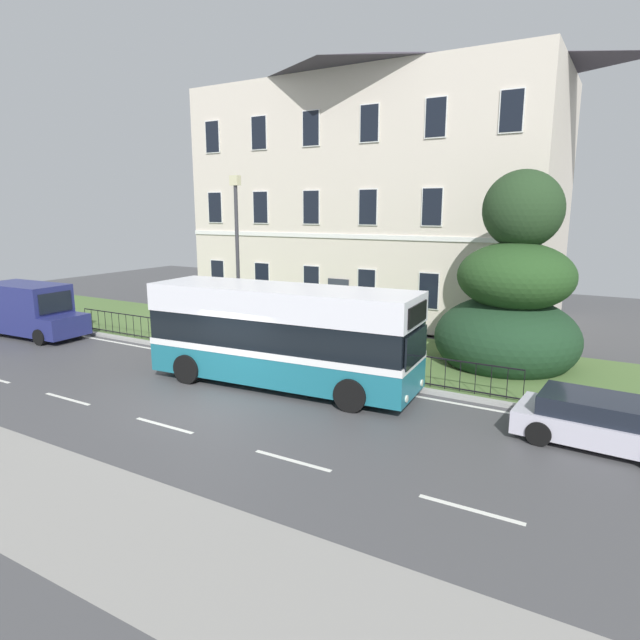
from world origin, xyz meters
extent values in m
cube|color=#474749|center=(0.00, 0.00, -0.03)|extent=(60.00, 56.00, 0.06)
cube|color=silver|center=(0.00, 3.65, 0.00)|extent=(54.00, 0.14, 0.01)
cube|color=silver|center=(-4.00, -1.80, 0.00)|extent=(2.00, 0.12, 0.01)
cube|color=silver|center=(0.00, -1.80, 0.00)|extent=(2.00, 0.12, 0.01)
cube|color=silver|center=(4.00, -1.80, 0.00)|extent=(2.00, 0.12, 0.01)
cube|color=silver|center=(8.00, -1.80, 0.00)|extent=(2.00, 0.12, 0.01)
cube|color=#9E9E99|center=(0.00, 4.12, 0.06)|extent=(57.00, 0.24, 0.12)
cube|color=#506E38|center=(0.00, 7.39, 0.06)|extent=(57.00, 6.31, 0.12)
cube|color=gray|center=(0.00, -5.50, 0.00)|extent=(57.00, 3.00, 0.01)
cube|color=beige|center=(-1.78, 15.78, 5.92)|extent=(17.82, 9.19, 11.60)
pyramid|color=#3B353F|center=(-1.78, 15.78, 12.54)|extent=(18.18, 9.37, 1.63)
cube|color=white|center=(-1.78, 11.16, 4.33)|extent=(17.82, 0.06, 0.20)
cube|color=#2D333D|center=(-1.78, 11.15, 1.22)|extent=(1.10, 0.06, 2.20)
cube|color=white|center=(-9.20, 11.15, 2.08)|extent=(0.94, 0.04, 1.62)
cube|color=black|center=(-9.20, 11.13, 2.08)|extent=(0.84, 0.03, 1.52)
cube|color=white|center=(-6.23, 11.15, 2.08)|extent=(0.94, 0.04, 1.62)
cube|color=black|center=(-6.23, 11.13, 2.08)|extent=(0.84, 0.03, 1.52)
cube|color=white|center=(-3.26, 11.15, 2.08)|extent=(0.94, 0.04, 1.62)
cube|color=black|center=(-3.26, 11.13, 2.08)|extent=(0.84, 0.03, 1.52)
cube|color=white|center=(-0.29, 11.15, 2.08)|extent=(0.94, 0.04, 1.62)
cube|color=black|center=(-0.29, 11.13, 2.08)|extent=(0.84, 0.03, 1.52)
cube|color=white|center=(2.68, 11.15, 2.08)|extent=(0.94, 0.04, 1.62)
cube|color=black|center=(2.68, 11.13, 2.08)|extent=(0.84, 0.03, 1.52)
cube|color=white|center=(5.65, 11.15, 2.08)|extent=(0.94, 0.04, 1.62)
cube|color=black|center=(5.65, 11.13, 2.08)|extent=(0.84, 0.03, 1.52)
cube|color=white|center=(-9.20, 11.15, 5.65)|extent=(0.94, 0.04, 1.62)
cube|color=black|center=(-9.20, 11.13, 5.65)|extent=(0.84, 0.03, 1.52)
cube|color=white|center=(-6.23, 11.15, 5.65)|extent=(0.94, 0.04, 1.62)
cube|color=black|center=(-6.23, 11.13, 5.65)|extent=(0.84, 0.03, 1.52)
cube|color=white|center=(-3.26, 11.15, 5.65)|extent=(0.94, 0.04, 1.62)
cube|color=black|center=(-3.26, 11.13, 5.65)|extent=(0.84, 0.03, 1.52)
cube|color=white|center=(-0.29, 11.15, 5.65)|extent=(0.94, 0.04, 1.62)
cube|color=black|center=(-0.29, 11.13, 5.65)|extent=(0.84, 0.03, 1.52)
cube|color=white|center=(2.68, 11.15, 5.65)|extent=(0.94, 0.04, 1.62)
cube|color=black|center=(2.68, 11.13, 5.65)|extent=(0.84, 0.03, 1.52)
cube|color=white|center=(5.65, 11.15, 5.65)|extent=(0.94, 0.04, 1.62)
cube|color=black|center=(5.65, 11.13, 5.65)|extent=(0.84, 0.03, 1.52)
cube|color=white|center=(-9.20, 11.15, 9.22)|extent=(0.94, 0.04, 1.62)
cube|color=black|center=(-9.20, 11.13, 9.22)|extent=(0.84, 0.03, 1.52)
cube|color=white|center=(-6.23, 11.15, 9.22)|extent=(0.94, 0.04, 1.62)
cube|color=black|center=(-6.23, 11.13, 9.22)|extent=(0.84, 0.03, 1.52)
cube|color=white|center=(-3.26, 11.15, 9.22)|extent=(0.94, 0.04, 1.62)
cube|color=black|center=(-3.26, 11.13, 9.22)|extent=(0.84, 0.03, 1.52)
cube|color=white|center=(-0.29, 11.15, 9.22)|extent=(0.94, 0.04, 1.62)
cube|color=black|center=(-0.29, 11.13, 9.22)|extent=(0.84, 0.03, 1.52)
cube|color=white|center=(2.68, 11.15, 9.22)|extent=(0.94, 0.04, 1.62)
cube|color=black|center=(2.68, 11.13, 9.22)|extent=(0.84, 0.03, 1.52)
cube|color=white|center=(5.65, 11.15, 9.22)|extent=(0.94, 0.04, 1.62)
cube|color=black|center=(5.65, 11.13, 9.22)|extent=(0.84, 0.03, 1.52)
cube|color=black|center=(-1.78, 4.40, 1.07)|extent=(19.29, 0.04, 0.04)
cube|color=black|center=(-1.78, 4.40, 0.20)|extent=(19.29, 0.04, 0.04)
cylinder|color=black|center=(-11.42, 4.40, 0.59)|extent=(0.02, 0.02, 0.95)
cylinder|color=black|center=(-10.96, 4.40, 0.59)|extent=(0.02, 0.02, 0.95)
cylinder|color=black|center=(-10.50, 4.40, 0.59)|extent=(0.02, 0.02, 0.95)
cylinder|color=black|center=(-10.04, 4.40, 0.59)|extent=(0.02, 0.02, 0.95)
cylinder|color=black|center=(-9.58, 4.40, 0.59)|extent=(0.02, 0.02, 0.95)
cylinder|color=black|center=(-9.12, 4.40, 0.59)|extent=(0.02, 0.02, 0.95)
cylinder|color=black|center=(-8.67, 4.40, 0.59)|extent=(0.02, 0.02, 0.95)
cylinder|color=black|center=(-8.21, 4.40, 0.59)|extent=(0.02, 0.02, 0.95)
cylinder|color=black|center=(-7.75, 4.40, 0.59)|extent=(0.02, 0.02, 0.95)
cylinder|color=black|center=(-7.29, 4.40, 0.59)|extent=(0.02, 0.02, 0.95)
cylinder|color=black|center=(-6.83, 4.40, 0.59)|extent=(0.02, 0.02, 0.95)
cylinder|color=black|center=(-6.37, 4.40, 0.59)|extent=(0.02, 0.02, 0.95)
cylinder|color=black|center=(-5.91, 4.40, 0.59)|extent=(0.02, 0.02, 0.95)
cylinder|color=black|center=(-5.45, 4.40, 0.59)|extent=(0.02, 0.02, 0.95)
cylinder|color=black|center=(-4.99, 4.40, 0.59)|extent=(0.02, 0.02, 0.95)
cylinder|color=black|center=(-4.53, 4.40, 0.59)|extent=(0.02, 0.02, 0.95)
cylinder|color=black|center=(-4.07, 4.40, 0.59)|extent=(0.02, 0.02, 0.95)
cylinder|color=black|center=(-3.61, 4.40, 0.59)|extent=(0.02, 0.02, 0.95)
cylinder|color=black|center=(-3.15, 4.40, 0.59)|extent=(0.02, 0.02, 0.95)
cylinder|color=black|center=(-2.70, 4.40, 0.59)|extent=(0.02, 0.02, 0.95)
cylinder|color=black|center=(-2.24, 4.40, 0.59)|extent=(0.02, 0.02, 0.95)
cylinder|color=black|center=(-1.78, 4.40, 0.59)|extent=(0.02, 0.02, 0.95)
cylinder|color=black|center=(-1.32, 4.40, 0.59)|extent=(0.02, 0.02, 0.95)
cylinder|color=black|center=(-0.86, 4.40, 0.59)|extent=(0.02, 0.02, 0.95)
cylinder|color=black|center=(-0.40, 4.40, 0.59)|extent=(0.02, 0.02, 0.95)
cylinder|color=black|center=(0.06, 4.40, 0.59)|extent=(0.02, 0.02, 0.95)
cylinder|color=black|center=(0.52, 4.40, 0.59)|extent=(0.02, 0.02, 0.95)
cylinder|color=black|center=(0.98, 4.40, 0.59)|extent=(0.02, 0.02, 0.95)
cylinder|color=black|center=(1.44, 4.40, 0.59)|extent=(0.02, 0.02, 0.95)
cylinder|color=black|center=(1.90, 4.40, 0.59)|extent=(0.02, 0.02, 0.95)
cylinder|color=black|center=(2.36, 4.40, 0.59)|extent=(0.02, 0.02, 0.95)
cylinder|color=black|center=(2.81, 4.40, 0.59)|extent=(0.02, 0.02, 0.95)
cylinder|color=black|center=(3.27, 4.40, 0.59)|extent=(0.02, 0.02, 0.95)
cylinder|color=black|center=(3.73, 4.40, 0.59)|extent=(0.02, 0.02, 0.95)
cylinder|color=black|center=(4.19, 4.40, 0.59)|extent=(0.02, 0.02, 0.95)
cylinder|color=black|center=(4.65, 4.40, 0.59)|extent=(0.02, 0.02, 0.95)
cylinder|color=black|center=(5.11, 4.40, 0.59)|extent=(0.02, 0.02, 0.95)
cylinder|color=black|center=(5.57, 4.40, 0.59)|extent=(0.02, 0.02, 0.95)
cylinder|color=black|center=(6.03, 4.40, 0.59)|extent=(0.02, 0.02, 0.95)
cylinder|color=black|center=(6.49, 4.40, 0.59)|extent=(0.02, 0.02, 0.95)
cylinder|color=black|center=(6.95, 4.40, 0.59)|extent=(0.02, 0.02, 0.95)
cylinder|color=black|center=(7.41, 4.40, 0.59)|extent=(0.02, 0.02, 0.95)
cylinder|color=black|center=(7.87, 4.40, 0.59)|extent=(0.02, 0.02, 0.95)
cylinder|color=#423328|center=(6.63, 8.41, 0.76)|extent=(0.47, 0.47, 1.29)
ellipsoid|color=#1B3821|center=(6.56, 8.32, 1.02)|extent=(5.04, 5.04, 3.07)
ellipsoid|color=#24451E|center=(6.76, 8.18, 3.28)|extent=(3.95, 3.95, 2.37)
ellipsoid|color=#233C20|center=(6.78, 8.53, 5.55)|extent=(2.71, 2.71, 2.69)
cube|color=#1C697B|center=(0.82, 2.49, 0.79)|extent=(8.84, 3.00, 1.05)
cube|color=white|center=(0.82, 2.49, 1.27)|extent=(8.86, 3.02, 0.20)
cube|color=black|center=(0.82, 2.49, 1.81)|extent=(8.76, 2.95, 1.00)
cube|color=white|center=(0.82, 2.49, 2.75)|extent=(8.84, 3.00, 0.88)
cube|color=black|center=(5.18, 2.80, 1.76)|extent=(0.20, 2.00, 0.92)
cube|color=black|center=(5.18, 2.80, 2.71)|extent=(0.18, 1.71, 0.56)
cylinder|color=silver|center=(5.12, 3.56, 0.48)|extent=(0.05, 0.20, 0.20)
cylinder|color=silver|center=(5.23, 2.05, 0.48)|extent=(0.05, 0.20, 0.20)
cylinder|color=black|center=(3.60, 3.83, 0.48)|extent=(0.98, 0.37, 0.96)
cylinder|color=black|center=(3.76, 1.56, 0.48)|extent=(0.98, 0.37, 0.96)
cylinder|color=black|center=(-2.12, 3.42, 0.48)|extent=(0.98, 0.37, 0.96)
cylinder|color=black|center=(-1.96, 1.15, 0.48)|extent=(0.98, 0.37, 0.96)
cube|color=navy|center=(-10.46, 2.69, 0.67)|extent=(1.07, 1.97, 0.89)
cube|color=navy|center=(-12.92, 2.58, 1.28)|extent=(4.02, 2.11, 2.12)
cube|color=black|center=(-10.93, 2.67, 1.66)|extent=(0.13, 1.54, 0.86)
cylinder|color=black|center=(-10.90, 3.60, 0.34)|extent=(0.69, 0.25, 0.68)
cylinder|color=black|center=(-10.81, 1.75, 0.34)|extent=(0.69, 0.25, 0.68)
cylinder|color=black|center=(-14.04, 3.45, 0.34)|extent=(0.69, 0.25, 0.68)
cube|color=silver|center=(9.92, 2.61, 0.45)|extent=(3.91, 1.98, 0.57)
cube|color=black|center=(9.70, 2.62, 0.96)|extent=(2.37, 1.68, 0.45)
cylinder|color=black|center=(8.76, 3.52, 0.30)|extent=(0.61, 0.21, 0.60)
cylinder|color=black|center=(8.66, 1.84, 0.30)|extent=(0.61, 0.21, 0.60)
cylinder|color=#333338|center=(-2.82, 4.96, 3.27)|extent=(0.14, 0.14, 6.30)
cube|color=beige|center=(-2.82, 4.96, 6.60)|extent=(0.36, 0.24, 0.36)
cylinder|color=#23472D|center=(-5.38, 4.96, 0.56)|extent=(0.52, 0.52, 0.88)
ellipsoid|color=black|center=(-5.38, 4.96, 1.10)|extent=(0.53, 0.53, 0.18)
camera|label=1|loc=(10.15, -11.16, 5.54)|focal=30.11mm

